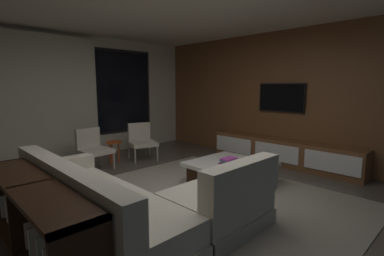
# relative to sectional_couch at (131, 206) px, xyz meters

# --- Properties ---
(floor) EXTENTS (9.20, 9.20, 0.00)m
(floor) POSITION_rel_sectional_couch_xyz_m (0.87, 0.08, -0.29)
(floor) COLOR #564C44
(back_wall_with_window) EXTENTS (6.60, 0.30, 2.70)m
(back_wall_with_window) POSITION_rel_sectional_couch_xyz_m (0.81, 3.70, 1.05)
(back_wall_with_window) COLOR beige
(back_wall_with_window) RESTS_ON floor
(media_wall) EXTENTS (0.12, 7.80, 2.70)m
(media_wall) POSITION_rel_sectional_couch_xyz_m (3.93, 0.08, 1.06)
(media_wall) COLOR brown
(media_wall) RESTS_ON floor
(area_rug) EXTENTS (3.20, 3.80, 0.01)m
(area_rug) POSITION_rel_sectional_couch_xyz_m (1.22, -0.02, -0.28)
(area_rug) COLOR gray
(area_rug) RESTS_ON floor
(sectional_couch) EXTENTS (1.98, 2.50, 0.82)m
(sectional_couch) POSITION_rel_sectional_couch_xyz_m (0.00, 0.00, 0.00)
(sectional_couch) COLOR #B1A997
(sectional_couch) RESTS_ON floor
(coffee_table) EXTENTS (1.16, 1.16, 0.36)m
(coffee_table) POSITION_rel_sectional_couch_xyz_m (1.98, 0.19, -0.10)
(coffee_table) COLOR black
(coffee_table) RESTS_ON floor
(book_stack_on_coffee_table) EXTENTS (0.29, 0.19, 0.10)m
(book_stack_on_coffee_table) POSITION_rel_sectional_couch_xyz_m (1.90, 0.16, 0.12)
(book_stack_on_coffee_table) COLOR #753570
(book_stack_on_coffee_table) RESTS_ON coffee_table
(accent_chair_near_window) EXTENTS (0.68, 0.70, 0.78)m
(accent_chair_near_window) POSITION_rel_sectional_couch_xyz_m (1.88, 2.55, 0.14)
(accent_chair_near_window) COLOR #B2ADA0
(accent_chair_near_window) RESTS_ON floor
(accent_chair_by_curtain) EXTENTS (0.59, 0.61, 0.78)m
(accent_chair_by_curtain) POSITION_rel_sectional_couch_xyz_m (0.78, 2.57, 0.14)
(accent_chair_by_curtain) COLOR #B2ADA0
(accent_chair_by_curtain) RESTS_ON floor
(side_stool) EXTENTS (0.32, 0.32, 0.46)m
(side_stool) POSITION_rel_sectional_couch_xyz_m (1.27, 2.65, 0.08)
(side_stool) COLOR #BF4C1E
(side_stool) RESTS_ON floor
(media_console) EXTENTS (0.46, 3.10, 0.52)m
(media_console) POSITION_rel_sectional_couch_xyz_m (3.64, 0.14, -0.04)
(media_console) COLOR brown
(media_console) RESTS_ON floor
(mounted_tv) EXTENTS (0.05, 1.00, 0.58)m
(mounted_tv) POSITION_rel_sectional_couch_xyz_m (3.82, 0.33, 1.06)
(mounted_tv) COLOR black
(console_table_behind_couch) EXTENTS (0.40, 2.10, 0.74)m
(console_table_behind_couch) POSITION_rel_sectional_couch_xyz_m (-0.91, 0.13, 0.13)
(console_table_behind_couch) COLOR black
(console_table_behind_couch) RESTS_ON floor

